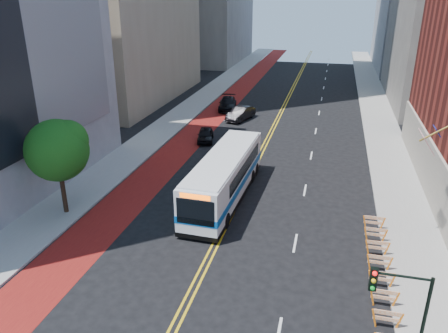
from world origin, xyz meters
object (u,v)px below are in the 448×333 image
Objects in this scene: traffic_signal at (401,307)px; car_a at (205,135)px; car_b at (241,113)px; street_tree at (58,148)px; transit_bus at (225,176)px; car_c at (228,104)px.

traffic_signal reaches higher than car_a.
car_b is at bearing 110.95° from traffic_signal.
car_b is (6.89, 26.40, -4.11)m from street_tree.
transit_bus is 2.65× the size of car_b.
car_c is (-16.45, 40.34, -2.94)m from traffic_signal.
car_a is 8.96m from car_b.
transit_bus is 13.71m from car_a.
traffic_signal is 43.66m from car_c.
traffic_signal is at bearing -72.68° from car_a.
traffic_signal is 0.94× the size of car_c.
traffic_signal is 0.39× the size of transit_bus.
traffic_signal reaches higher than car_b.
traffic_signal is 1.30× the size of car_a.
car_c is at bearing 137.85° from car_b.
transit_bus is at bearing 125.52° from traffic_signal.
car_b is 0.91× the size of car_c.
car_b is (-13.76, 35.95, -2.92)m from traffic_signal.
traffic_signal is 31.52m from car_a.
transit_bus is (-10.41, 14.58, -1.88)m from traffic_signal.
car_a is (-15.64, 27.19, -3.06)m from traffic_signal.
traffic_signal is at bearing -52.44° from transit_bus.
street_tree is 1.37× the size of car_b.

